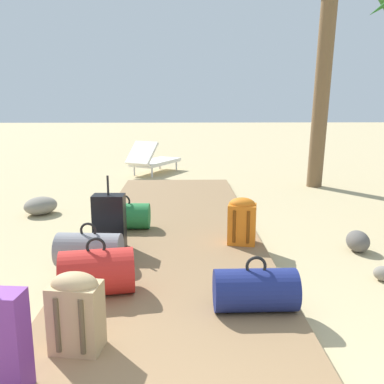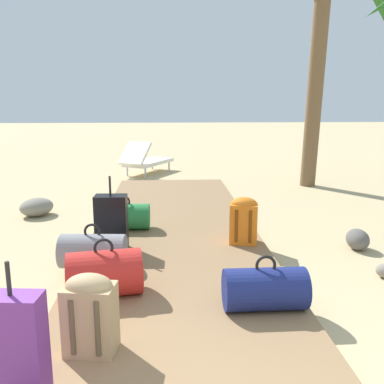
# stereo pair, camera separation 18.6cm
# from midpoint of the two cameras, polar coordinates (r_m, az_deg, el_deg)

# --- Properties ---
(ground_plane) EXTENTS (60.00, 60.00, 0.00)m
(ground_plane) POSITION_cam_midpoint_polar(r_m,az_deg,el_deg) (4.48, -1.30, -9.99)
(ground_plane) COLOR tan
(boardwalk) EXTENTS (2.04, 7.58, 0.08)m
(boardwalk) POSITION_cam_midpoint_polar(r_m,az_deg,el_deg) (5.18, -1.32, -6.43)
(boardwalk) COLOR olive
(boardwalk) RESTS_ON ground
(duffel_bag_red) EXTENTS (0.67, 0.48, 0.50)m
(duffel_bag_red) POSITION_cam_midpoint_polar(r_m,az_deg,el_deg) (3.71, -11.14, -10.45)
(duffel_bag_red) COLOR red
(duffel_bag_red) RESTS_ON boardwalk
(suitcase_black) EXTENTS (0.35, 0.22, 0.82)m
(suitcase_black) POSITION_cam_midpoint_polar(r_m,az_deg,el_deg) (4.75, -9.88, -3.95)
(suitcase_black) COLOR black
(suitcase_black) RESTS_ON boardwalk
(backpack_tan) EXTENTS (0.35, 0.27, 0.54)m
(backpack_tan) POSITION_cam_midpoint_polar(r_m,az_deg,el_deg) (2.93, -13.45, -15.08)
(backpack_tan) COLOR tan
(backpack_tan) RESTS_ON boardwalk
(duffel_bag_green) EXTENTS (0.65, 0.35, 0.44)m
(duffel_bag_green) POSITION_cam_midpoint_polar(r_m,az_deg,el_deg) (5.50, -8.07, -3.19)
(duffel_bag_green) COLOR #237538
(duffel_bag_green) RESTS_ON boardwalk
(duffel_bag_grey) EXTENTS (0.65, 0.38, 0.45)m
(duffel_bag_grey) POSITION_cam_midpoint_polar(r_m,az_deg,el_deg) (4.33, -12.37, -7.55)
(duffel_bag_grey) COLOR slate
(duffel_bag_grey) RESTS_ON boardwalk
(backpack_orange) EXTENTS (0.35, 0.29, 0.54)m
(backpack_orange) POSITION_cam_midpoint_polar(r_m,az_deg,el_deg) (4.89, 7.79, -3.69)
(backpack_orange) COLOR orange
(backpack_orange) RESTS_ON boardwalk
(duffel_bag_navy) EXTENTS (0.64, 0.34, 0.44)m
(duffel_bag_navy) POSITION_cam_midpoint_polar(r_m,az_deg,el_deg) (3.44, 10.03, -12.77)
(duffel_bag_navy) COLOR navy
(duffel_bag_navy) RESTS_ON boardwalk
(lounge_chair) EXTENTS (1.27, 1.64, 0.79)m
(lounge_chair) POSITION_cam_midpoint_polar(r_m,az_deg,el_deg) (10.05, -4.76, 4.29)
(lounge_chair) COLOR white
(lounge_chair) RESTS_ON ground
(rock_right_far) EXTENTS (0.25, 0.34, 0.24)m
(rock_right_far) POSITION_cam_midpoint_polar(r_m,az_deg,el_deg) (5.27, 22.24, -6.11)
(rock_right_far) COLOR #5B5651
(rock_right_far) RESTS_ON ground
(rock_right_near) EXTENTS (0.25, 0.24, 0.14)m
(rock_right_near) POSITION_cam_midpoint_polar(r_m,az_deg,el_deg) (4.56, 25.38, -9.84)
(rock_right_near) COLOR gray
(rock_right_near) RESTS_ON ground
(rock_left_far) EXTENTS (0.64, 0.67, 0.26)m
(rock_left_far) POSITION_cam_midpoint_polar(r_m,az_deg,el_deg) (6.81, -18.83, -1.75)
(rock_left_far) COLOR gray
(rock_left_far) RESTS_ON ground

